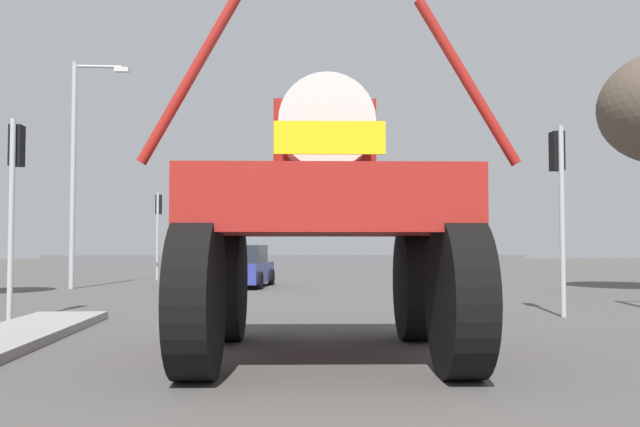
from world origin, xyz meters
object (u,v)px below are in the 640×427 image
Objects in this scene: oversize_sprayer at (324,219)px; traffic_signal_far_left at (158,216)px; streetlight_far_left at (78,162)px; traffic_signal_near_right at (558,178)px; traffic_signal_near_left at (15,174)px; traffic_signal_far_right at (197,217)px; sedan_ahead at (242,267)px.

traffic_signal_far_left is (-5.70, 21.20, 0.91)m from oversize_sprayer.
traffic_signal_far_left is 0.48× the size of streetlight_far_left.
oversize_sprayer is 7.43m from traffic_signal_near_right.
oversize_sprayer is at bearing -74.95° from traffic_signal_far_left.
streetlight_far_left reaches higher than traffic_signal_near_left.
traffic_signal_far_right is 7.08m from streetlight_far_left.
traffic_signal_far_left is at bearing 72.77° from streetlight_far_left.
traffic_signal_near_right reaches higher than traffic_signal_far_right.
traffic_signal_far_left is at bearing 124.37° from traffic_signal_near_right.
traffic_signal_near_right is 19.64m from traffic_signal_far_left.
traffic_signal_near_left is 11.31m from traffic_signal_near_right.
oversize_sprayer is 7.83m from traffic_signal_near_left.
streetlight_far_left is (-12.92, 10.29, 1.48)m from traffic_signal_near_right.
traffic_signal_near_left is 16.32m from traffic_signal_far_right.
sedan_ahead is 6.90m from traffic_signal_far_left.
traffic_signal_near_left is at bearing 52.45° from oversize_sprayer.
traffic_signal_near_left is 1.07× the size of traffic_signal_far_left.
streetlight_far_left is (-1.61, 10.29, 1.48)m from traffic_signal_near_left.
traffic_signal_far_left is 1.67m from traffic_signal_far_right.
sedan_ahead is at bearing 123.46° from traffic_signal_near_right.
traffic_signal_far_right reaches higher than sedan_ahead.
traffic_signal_far_left is at bearing -179.98° from traffic_signal_far_right.
traffic_signal_near_left is at bearing 167.70° from sedan_ahead.
traffic_signal_far_left is (0.23, 16.21, -0.18)m from traffic_signal_near_left.
traffic_signal_near_left reaches higher than sedan_ahead.
streetlight_far_left reaches higher than sedan_ahead.
oversize_sprayer is 17.23m from streetlight_far_left.
sedan_ahead is (-1.82, 15.89, -1.15)m from oversize_sprayer.
traffic_signal_near_right is 18.75m from traffic_signal_far_right.
traffic_signal_near_right is 16.58m from streetlight_far_left.
traffic_signal_near_left is at bearing -81.12° from streetlight_far_left.
sedan_ahead is 0.54× the size of streetlight_far_left.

